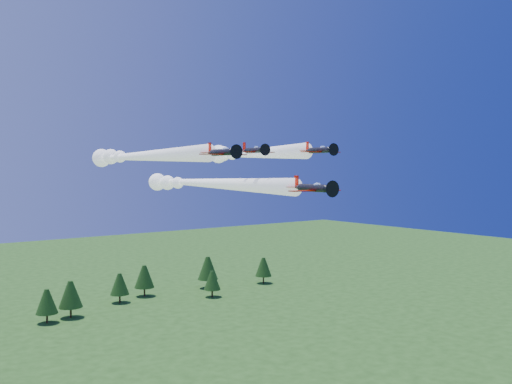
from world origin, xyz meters
TOP-DOWN VIEW (x-y plane):
  - plane_lead at (3.49, 24.35)m, footprint 11.04×60.36m
  - plane_left at (-7.27, 29.43)m, footprint 7.38×53.10m
  - plane_right at (11.09, 21.32)m, footprint 9.63×40.43m
  - plane_slot at (1.55, 6.14)m, footprint 6.53×7.10m
  - treeline at (14.67, 109.32)m, footprint 172.35×21.86m

SIDE VIEW (x-z plane):
  - treeline at x=14.67m, z-range 0.71..12.53m
  - plane_lead at x=3.49m, z-range 40.29..43.99m
  - plane_left at x=-7.27m, z-range 45.10..48.80m
  - plane_right at x=11.09m, z-range 45.69..49.39m
  - plane_slot at x=1.55m, z-range 46.44..48.72m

